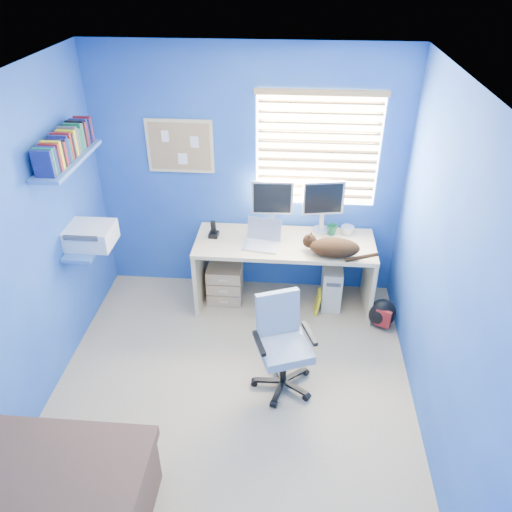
# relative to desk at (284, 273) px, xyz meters

# --- Properties ---
(floor) EXTENTS (3.00, 3.20, 0.00)m
(floor) POSITION_rel_desk_xyz_m (-0.38, -1.26, -0.37)
(floor) COLOR #C5B086
(floor) RESTS_ON ground
(ceiling) EXTENTS (3.00, 3.20, 0.00)m
(ceiling) POSITION_rel_desk_xyz_m (-0.38, -1.26, 2.13)
(ceiling) COLOR white
(ceiling) RESTS_ON wall_back
(wall_back) EXTENTS (3.00, 0.01, 2.50)m
(wall_back) POSITION_rel_desk_xyz_m (-0.38, 0.34, 0.88)
(wall_back) COLOR #1C42A9
(wall_back) RESTS_ON ground
(wall_front) EXTENTS (3.00, 0.01, 2.50)m
(wall_front) POSITION_rel_desk_xyz_m (-0.38, -2.86, 0.88)
(wall_front) COLOR #1C42A9
(wall_front) RESTS_ON ground
(wall_left) EXTENTS (0.01, 3.20, 2.50)m
(wall_left) POSITION_rel_desk_xyz_m (-1.88, -1.26, 0.88)
(wall_left) COLOR #1C42A9
(wall_left) RESTS_ON ground
(wall_right) EXTENTS (0.01, 3.20, 2.50)m
(wall_right) POSITION_rel_desk_xyz_m (1.12, -1.26, 0.88)
(wall_right) COLOR #1C42A9
(wall_right) RESTS_ON ground
(desk) EXTENTS (1.74, 0.65, 0.74)m
(desk) POSITION_rel_desk_xyz_m (0.00, 0.00, 0.00)
(desk) COLOR #D3B783
(desk) RESTS_ON floor
(laptop) EXTENTS (0.37, 0.31, 0.22)m
(laptop) POSITION_rel_desk_xyz_m (-0.22, -0.10, 0.48)
(laptop) COLOR silver
(laptop) RESTS_ON desk
(monitor_left) EXTENTS (0.40, 0.14, 0.54)m
(monitor_left) POSITION_rel_desk_xyz_m (-0.14, 0.21, 0.64)
(monitor_left) COLOR silver
(monitor_left) RESTS_ON desk
(monitor_right) EXTENTS (0.41, 0.19, 0.54)m
(monitor_right) POSITION_rel_desk_xyz_m (0.35, 0.25, 0.64)
(monitor_right) COLOR silver
(monitor_right) RESTS_ON desk
(phone) EXTENTS (0.10, 0.12, 0.17)m
(phone) POSITION_rel_desk_xyz_m (-0.70, 0.05, 0.45)
(phone) COLOR black
(phone) RESTS_ON desk
(mug) EXTENTS (0.10, 0.09, 0.10)m
(mug) POSITION_rel_desk_xyz_m (0.46, 0.18, 0.42)
(mug) COLOR #135E36
(mug) RESTS_ON desk
(cd_spindle) EXTENTS (0.13, 0.13, 0.07)m
(cd_spindle) POSITION_rel_desk_xyz_m (0.61, 0.23, 0.41)
(cd_spindle) COLOR silver
(cd_spindle) RESTS_ON desk
(cat) EXTENTS (0.51, 0.38, 0.16)m
(cat) POSITION_rel_desk_xyz_m (0.46, -0.20, 0.45)
(cat) COLOR black
(cat) RESTS_ON desk
(tower_pc) EXTENTS (0.20, 0.44, 0.45)m
(tower_pc) POSITION_rel_desk_xyz_m (0.49, 0.08, -0.14)
(tower_pc) COLOR beige
(tower_pc) RESTS_ON floor
(drawer_boxes) EXTENTS (0.35, 0.28, 0.41)m
(drawer_boxes) POSITION_rel_desk_xyz_m (-0.60, 0.01, -0.17)
(drawer_boxes) COLOR tan
(drawer_boxes) RESTS_ON floor
(yellow_book) EXTENTS (0.03, 0.17, 0.24)m
(yellow_book) POSITION_rel_desk_xyz_m (0.35, -0.12, -0.25)
(yellow_book) COLOR yellow
(yellow_book) RESTS_ON floor
(backpack) EXTENTS (0.32, 0.29, 0.31)m
(backpack) POSITION_rel_desk_xyz_m (0.97, -0.29, -0.21)
(backpack) COLOR black
(backpack) RESTS_ON floor
(bed_corner) EXTENTS (1.07, 0.76, 0.52)m
(bed_corner) POSITION_rel_desk_xyz_m (-1.31, -2.45, -0.11)
(bed_corner) COLOR brown
(bed_corner) RESTS_ON floor
(office_chair) EXTENTS (0.62, 0.62, 0.84)m
(office_chair) POSITION_rel_desk_xyz_m (0.03, -1.11, -0.06)
(office_chair) COLOR black
(office_chair) RESTS_ON floor
(window_blinds) EXTENTS (1.15, 0.05, 1.10)m
(window_blinds) POSITION_rel_desk_xyz_m (0.27, 0.31, 1.18)
(window_blinds) COLOR white
(window_blinds) RESTS_ON ground
(corkboard) EXTENTS (0.64, 0.02, 0.52)m
(corkboard) POSITION_rel_desk_xyz_m (-1.03, 0.33, 1.18)
(corkboard) COLOR #D3B783
(corkboard) RESTS_ON ground
(wall_shelves) EXTENTS (0.42, 0.90, 1.05)m
(wall_shelves) POSITION_rel_desk_xyz_m (-1.73, -0.51, 1.06)
(wall_shelves) COLOR #416DB5
(wall_shelves) RESTS_ON ground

